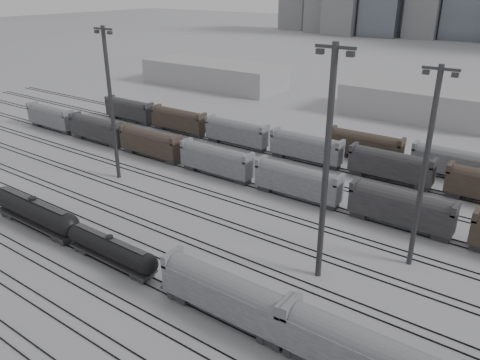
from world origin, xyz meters
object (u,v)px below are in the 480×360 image
Objects in this scene: tank_car_a at (35,211)px; light_mast_c at (326,163)px; tank_car_b at (111,248)px; hopper_car_a at (225,292)px; hopper_car_b at (366,354)px.

tank_car_a is 42.88m from light_mast_c.
tank_car_a is at bearing 180.00° from tank_car_b.
tank_car_b is at bearing -149.92° from light_mast_c.
tank_car_a is at bearing -161.52° from light_mast_c.
light_mast_c is at bearing 18.48° from tank_car_a.
hopper_car_b is at bearing -0.00° from hopper_car_a.
hopper_car_a is 0.97× the size of hopper_car_b.
tank_car_a is 34.58m from hopper_car_a.
tank_car_a is 1.20× the size of tank_car_b.
light_mast_c is at bearing 71.16° from hopper_car_a.
hopper_car_b reaches higher than hopper_car_a.
tank_car_a is 50.01m from hopper_car_b.
hopper_car_b is at bearing -49.90° from light_mast_c.
hopper_car_a is at bearing 180.00° from hopper_car_b.
tank_car_b is at bearing 180.00° from hopper_car_a.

